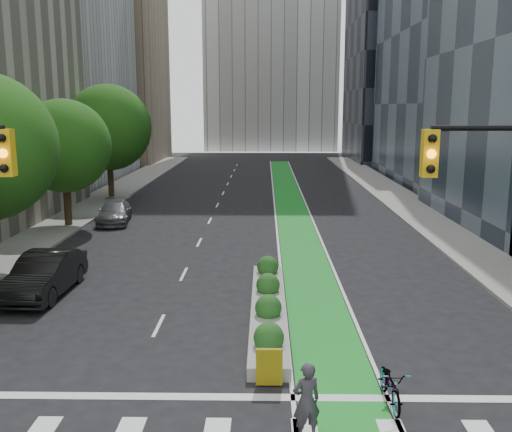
{
  "coord_description": "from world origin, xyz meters",
  "views": [
    {
      "loc": [
        1.07,
        -12.13,
        7.25
      ],
      "look_at": [
        0.72,
        10.06,
        3.0
      ],
      "focal_mm": 40.0,
      "sensor_mm": 36.0,
      "label": 1
    }
  ],
  "objects_px": {
    "bicycle": "(391,385)",
    "parked_car_left_mid": "(45,274)",
    "median_planter": "(268,305)",
    "parked_car_left_far": "(114,212)",
    "cyclist": "(306,401)"
  },
  "relations": [
    {
      "from": "bicycle",
      "to": "parked_car_left_mid",
      "type": "xyz_separation_m",
      "value": [
        -11.72,
        8.16,
        0.33
      ]
    },
    {
      "from": "median_planter",
      "to": "bicycle",
      "type": "distance_m",
      "value": 6.77
    },
    {
      "from": "parked_car_left_far",
      "to": "bicycle",
      "type": "bearing_deg",
      "value": -68.35
    },
    {
      "from": "cyclist",
      "to": "bicycle",
      "type": "bearing_deg",
      "value": -163.48
    },
    {
      "from": "median_planter",
      "to": "cyclist",
      "type": "xyz_separation_m",
      "value": [
        0.8,
        -7.63,
        0.52
      ]
    },
    {
      "from": "bicycle",
      "to": "parked_car_left_far",
      "type": "xyz_separation_m",
      "value": [
        -12.69,
        22.33,
        0.18
      ]
    },
    {
      "from": "parked_car_left_mid",
      "to": "parked_car_left_far",
      "type": "height_order",
      "value": "parked_car_left_mid"
    },
    {
      "from": "cyclist",
      "to": "parked_car_left_far",
      "type": "height_order",
      "value": "cyclist"
    },
    {
      "from": "median_planter",
      "to": "bicycle",
      "type": "relative_size",
      "value": 5.37
    },
    {
      "from": "bicycle",
      "to": "median_planter",
      "type": "bearing_deg",
      "value": 114.35
    },
    {
      "from": "median_planter",
      "to": "parked_car_left_mid",
      "type": "distance_m",
      "value": 8.98
    },
    {
      "from": "median_planter",
      "to": "cyclist",
      "type": "relative_size",
      "value": 5.72
    },
    {
      "from": "bicycle",
      "to": "cyclist",
      "type": "height_order",
      "value": "cyclist"
    },
    {
      "from": "median_planter",
      "to": "parked_car_left_far",
      "type": "bearing_deg",
      "value": 120.79
    },
    {
      "from": "cyclist",
      "to": "parked_car_left_mid",
      "type": "relative_size",
      "value": 0.36
    }
  ]
}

